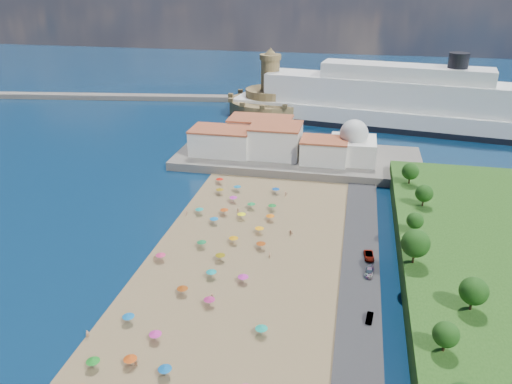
# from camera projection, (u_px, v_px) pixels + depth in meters

# --- Properties ---
(ground) EXTENTS (700.00, 700.00, 0.00)m
(ground) POSITION_uv_depth(u_px,v_px,m) (220.00, 260.00, 123.10)
(ground) COLOR #071938
(ground) RESTS_ON ground
(terrace) EXTENTS (90.00, 36.00, 3.00)m
(terrace) POSITION_uv_depth(u_px,v_px,m) (297.00, 158.00, 186.12)
(terrace) COLOR #59544C
(terrace) RESTS_ON ground
(jetty) EXTENTS (18.00, 70.00, 2.40)m
(jetty) POSITION_uv_depth(u_px,v_px,m) (258.00, 129.00, 221.64)
(jetty) COLOR #59544C
(jetty) RESTS_ON ground
(breakwater) EXTENTS (199.03, 34.77, 2.60)m
(breakwater) POSITION_uv_depth(u_px,v_px,m) (103.00, 97.00, 279.86)
(breakwater) COLOR #59544C
(breakwater) RESTS_ON ground
(waterfront_buildings) EXTENTS (57.00, 29.00, 11.00)m
(waterfront_buildings) POSITION_uv_depth(u_px,v_px,m) (264.00, 139.00, 186.51)
(waterfront_buildings) COLOR silver
(waterfront_buildings) RESTS_ON terrace
(domed_building) EXTENTS (16.00, 16.00, 15.00)m
(domed_building) POSITION_uv_depth(u_px,v_px,m) (353.00, 144.00, 177.66)
(domed_building) COLOR silver
(domed_building) RESTS_ON terrace
(fortress) EXTENTS (40.00, 40.00, 32.40)m
(fortress) POSITION_uv_depth(u_px,v_px,m) (270.00, 102.00, 246.33)
(fortress) COLOR olive
(fortress) RESTS_ON ground
(cruise_ship) EXTENTS (159.13, 46.44, 34.41)m
(cruise_ship) POSITION_uv_depth(u_px,v_px,m) (402.00, 106.00, 224.53)
(cruise_ship) COLOR black
(cruise_ship) RESTS_ON ground
(beach_parasols) EXTENTS (32.74, 116.06, 2.20)m
(beach_parasols) POSITION_uv_depth(u_px,v_px,m) (205.00, 270.00, 114.99)
(beach_parasols) COLOR gray
(beach_parasols) RESTS_ON beach
(beachgoers) EXTENTS (34.04, 98.01, 1.84)m
(beachgoers) POSITION_uv_depth(u_px,v_px,m) (216.00, 260.00, 121.00)
(beachgoers) COLOR tan
(beachgoers) RESTS_ON beach
(parked_cars) EXTENTS (2.74, 28.93, 1.41)m
(parked_cars) POSITION_uv_depth(u_px,v_px,m) (369.00, 270.00, 116.42)
(parked_cars) COLOR gray
(parked_cars) RESTS_ON promenade
(hillside_trees) EXTENTS (16.80, 108.04, 8.09)m
(hillside_trees) POSITION_uv_depth(u_px,v_px,m) (432.00, 265.00, 102.04)
(hillside_trees) COLOR #382314
(hillside_trees) RESTS_ON hillside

